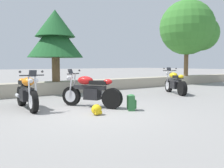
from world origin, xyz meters
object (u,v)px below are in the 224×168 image
object	(u,v)px
motorcycle_orange_near_left	(27,93)
rider_helmet	(97,110)
motorcycle_yellow_far_right	(175,83)
rider_backpack	(131,102)
leafy_tree_far_right	(190,29)
pine_tree_mid_right	(55,35)
motorcycle_red_centre	(90,92)

from	to	relation	value
motorcycle_orange_near_left	rider_helmet	distance (m)	2.32
motorcycle_orange_near_left	motorcycle_yellow_far_right	distance (m)	6.56
rider_backpack	rider_helmet	size ratio (longest dim) A/B	1.68
motorcycle_yellow_far_right	leafy_tree_far_right	xyz separation A→B (m)	(5.01, 2.95, 3.17)
rider_backpack	motorcycle_orange_near_left	bearing A→B (deg)	139.85
rider_helmet	motorcycle_yellow_far_right	bearing A→B (deg)	18.86
motorcycle_orange_near_left	leafy_tree_far_right	xyz separation A→B (m)	(11.57, 2.84, 3.17)
motorcycle_yellow_far_right	rider_backpack	world-z (taller)	motorcycle_yellow_far_right
pine_tree_mid_right	rider_helmet	bearing A→B (deg)	-101.37
motorcycle_yellow_far_right	pine_tree_mid_right	world-z (taller)	pine_tree_mid_right
motorcycle_red_centre	leafy_tree_far_right	xyz separation A→B (m)	(9.87, 3.65, 3.17)
motorcycle_yellow_far_right	leafy_tree_far_right	distance (m)	6.62
motorcycle_yellow_far_right	motorcycle_orange_near_left	bearing A→B (deg)	179.02
rider_helmet	leafy_tree_far_right	bearing A→B (deg)	24.78
motorcycle_orange_near_left	motorcycle_yellow_far_right	bearing A→B (deg)	-0.98
rider_helmet	leafy_tree_far_right	xyz separation A→B (m)	(10.35, 4.78, 3.52)
leafy_tree_far_right	motorcycle_orange_near_left	bearing A→B (deg)	-166.21
motorcycle_red_centre	leafy_tree_far_right	distance (m)	10.99
rider_backpack	rider_helmet	xyz separation A→B (m)	(-1.15, 0.06, -0.11)
pine_tree_mid_right	leafy_tree_far_right	xyz separation A→B (m)	(9.35, -0.18, 1.03)
motorcycle_orange_near_left	motorcycle_red_centre	bearing A→B (deg)	-25.38
motorcycle_red_centre	motorcycle_yellow_far_right	world-z (taller)	same
motorcycle_orange_near_left	rider_backpack	distance (m)	3.11
motorcycle_orange_near_left	motorcycle_yellow_far_right	world-z (taller)	same
leafy_tree_far_right	rider_backpack	bearing A→B (deg)	-152.27
motorcycle_orange_near_left	leafy_tree_far_right	size ratio (longest dim) A/B	0.42
rider_backpack	leafy_tree_far_right	distance (m)	10.94
motorcycle_orange_near_left	motorcycle_red_centre	size ratio (longest dim) A/B	1.11
motorcycle_red_centre	pine_tree_mid_right	bearing A→B (deg)	82.34
motorcycle_red_centre	rider_helmet	world-z (taller)	motorcycle_red_centre
motorcycle_orange_near_left	rider_backpack	world-z (taller)	motorcycle_orange_near_left
rider_backpack	rider_helmet	distance (m)	1.15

